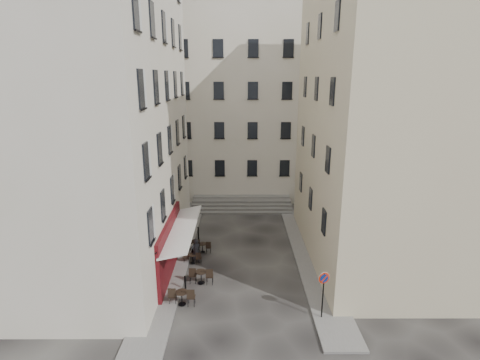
{
  "coord_description": "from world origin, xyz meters",
  "views": [
    {
      "loc": [
        -0.21,
        -19.69,
        11.76
      ],
      "look_at": [
        -0.15,
        4.0,
        5.14
      ],
      "focal_mm": 28.0,
      "sensor_mm": 36.0,
      "label": 1
    }
  ],
  "objects_px": {
    "no_parking_sign": "(324,287)",
    "pedestrian": "(196,251)",
    "bistro_table_a": "(182,296)",
    "bistro_table_b": "(201,276)"
  },
  "relations": [
    {
      "from": "no_parking_sign",
      "to": "pedestrian",
      "type": "height_order",
      "value": "no_parking_sign"
    },
    {
      "from": "no_parking_sign",
      "to": "bistro_table_a",
      "type": "xyz_separation_m",
      "value": [
        -7.15,
        1.23,
        -1.33
      ]
    },
    {
      "from": "bistro_table_a",
      "to": "bistro_table_b",
      "type": "xyz_separation_m",
      "value": [
        0.81,
        2.13,
        -0.0
      ]
    },
    {
      "from": "pedestrian",
      "to": "bistro_table_a",
      "type": "bearing_deg",
      "value": 65.98
    },
    {
      "from": "no_parking_sign",
      "to": "bistro_table_a",
      "type": "relative_size",
      "value": 1.83
    },
    {
      "from": "pedestrian",
      "to": "no_parking_sign",
      "type": "bearing_deg",
      "value": 118.87
    },
    {
      "from": "no_parking_sign",
      "to": "bistro_table_a",
      "type": "height_order",
      "value": "no_parking_sign"
    },
    {
      "from": "bistro_table_a",
      "to": "bistro_table_b",
      "type": "relative_size",
      "value": 1.0
    },
    {
      "from": "no_parking_sign",
      "to": "bistro_table_a",
      "type": "bearing_deg",
      "value": 152.67
    },
    {
      "from": "no_parking_sign",
      "to": "bistro_table_a",
      "type": "distance_m",
      "value": 7.38
    }
  ]
}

